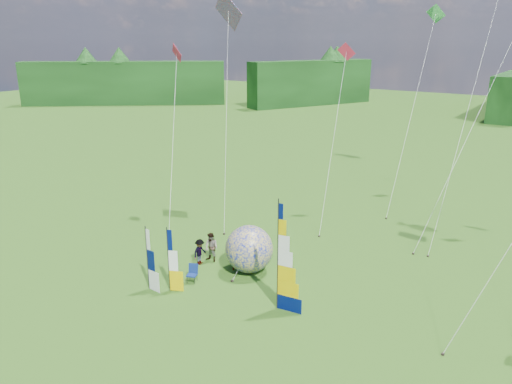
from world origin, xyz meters
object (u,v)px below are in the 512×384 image
Objects in this scene: feather_banner_main at (278,257)px; spectator_a at (236,256)px; spectator_b at (211,247)px; side_banner_far at (147,259)px; spectator_c at (200,252)px; spectator_d at (244,249)px; kite_whale at (478,66)px; bol_inflatable at (249,249)px; camp_chair at (192,274)px; side_banner_left at (168,260)px.

feather_banner_main reaches higher than spectator_a.
spectator_b reaches higher than spectator_a.
side_banner_far is 4.00m from spectator_c.
spectator_b is at bearing 67.49° from spectator_d.
spectator_d is 18.83m from kite_whale.
spectator_c is at bearing -138.20° from kite_whale.
spectator_c is at bearing 153.54° from spectator_a.
spectator_a is at bearing -133.34° from kite_whale.
spectator_d is (1.80, 0.79, 0.04)m from spectator_b.
bol_inflatable is 3.12m from spectator_c.
spectator_c is (-2.23, -0.59, -0.10)m from spectator_a.
feather_banner_main is at bearing -18.79° from camp_chair.
spectator_d is 3.63m from camp_chair.
bol_inflatable is 1.75× the size of spectator_c.
side_banner_far is at bearing -179.46° from side_banner_left.
kite_whale is (4.78, 16.11, 8.39)m from feather_banner_main.
feather_banner_main is at bearing -36.36° from bol_inflatable.
spectator_a reaches higher than camp_chair.
spectator_d is at bearing -56.67° from spectator_c.
spectator_a is at bearing -76.29° from spectator_c.
spectator_a is at bearing 45.20° from camp_chair.
kite_whale reaches higher than spectator_c.
spectator_b is at bearing 84.92° from camp_chair.
side_banner_left is 3.45× the size of camp_chair.
spectator_a is 2.84m from camp_chair.
feather_banner_main is 6.83m from spectator_b.
spectator_c reaches higher than camp_chair.
kite_whale reaches higher than side_banner_left.
spectator_b is 2.83m from camp_chair.
side_banner_left is 1.15m from side_banner_far.
spectator_d is (2.37, 5.34, -0.78)m from side_banner_far.
side_banner_far is 1.95× the size of spectator_a.
bol_inflatable is 0.90m from spectator_a.
spectator_b is (0.57, 4.55, -0.83)m from side_banner_far.
spectator_c is at bearing -115.93° from spectator_b.
spectator_c is 2.58m from spectator_d.
spectator_d is at bearing 52.12° from camp_chair.
side_banner_left is 0.16× the size of kite_whale.
side_banner_left is at bearing -169.95° from feather_banner_main.
side_banner_left is at bearing -83.51° from spectator_b.
kite_whale is at bearing -81.33° from spectator_d.
spectator_b is at bearing 71.68° from side_banner_left.
spectator_b is (-2.60, -0.22, -0.47)m from bol_inflatable.
spectator_c is at bearing -163.05° from bol_inflatable.
camp_chair is at bearing -121.62° from bol_inflatable.
spectator_d reaches higher than spectator_c.
feather_banner_main is 5.49× the size of camp_chair.
camp_chair is at bearing -151.47° from spectator_c.
kite_whale reaches higher than camp_chair.
camp_chair is 22.01m from kite_whale.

